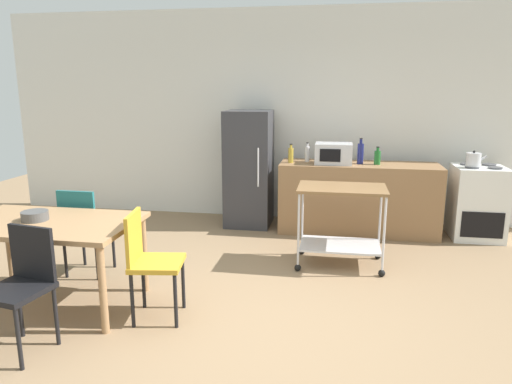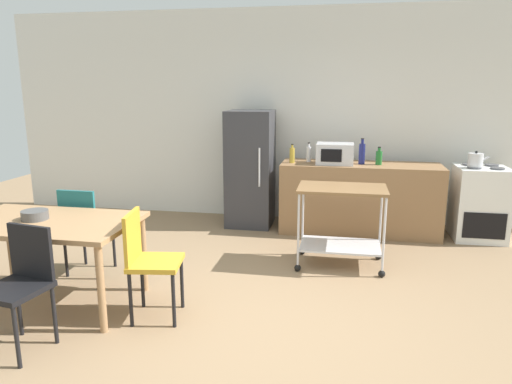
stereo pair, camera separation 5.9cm
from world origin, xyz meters
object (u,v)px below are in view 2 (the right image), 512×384
(refrigerator, at_px, (250,169))
(microwave, at_px, (335,154))
(dining_table, at_px, (47,229))
(bottle_hot_sauce, at_px, (379,157))
(chair_mustard, at_px, (148,257))
(kettle, at_px, (476,160))
(chair_black, at_px, (21,280))
(bottle_soda, at_px, (362,153))
(chair_teal, at_px, (85,225))
(bottle_wine, at_px, (309,154))
(kitchen_cart, at_px, (341,213))
(stove_oven, at_px, (479,203))
(fruit_bowl, at_px, (35,215))
(bottle_olive_oil, at_px, (292,155))

(refrigerator, distance_m, microwave, 1.16)
(dining_table, distance_m, bottle_hot_sauce, 3.88)
(chair_mustard, height_order, kettle, kettle)
(chair_black, xyz_separation_m, bottle_soda, (2.45, 3.27, 0.52))
(chair_teal, height_order, microwave, microwave)
(kettle, bearing_deg, bottle_wine, 175.96)
(chair_black, relative_size, kitchen_cart, 0.98)
(chair_mustard, distance_m, bottle_hot_sauce, 3.33)
(chair_mustard, relative_size, bottle_hot_sauce, 3.94)
(chair_mustard, bearing_deg, microwave, -36.86)
(stove_oven, bearing_deg, bottle_hot_sauce, -178.02)
(microwave, xyz_separation_m, kettle, (1.66, -0.02, -0.03))
(dining_table, distance_m, chair_black, 0.74)
(chair_teal, bearing_deg, bottle_soda, -143.94)
(chair_teal, relative_size, fruit_bowl, 4.04)
(chair_black, relative_size, chair_mustard, 1.00)
(bottle_wine, bearing_deg, kettle, -4.04)
(chair_teal, bearing_deg, refrigerator, -121.28)
(kitchen_cart, distance_m, fruit_bowl, 2.91)
(chair_mustard, relative_size, refrigerator, 0.57)
(dining_table, relative_size, kettle, 6.26)
(chair_black, bearing_deg, microwave, 66.62)
(chair_mustard, bearing_deg, kitchen_cart, -55.02)
(microwave, distance_m, fruit_bowl, 3.53)
(refrigerator, xyz_separation_m, bottle_olive_oil, (0.58, -0.17, 0.23))
(dining_table, bearing_deg, kettle, 32.00)
(fruit_bowl, bearing_deg, kettle, 31.28)
(bottle_hot_sauce, bearing_deg, kitchen_cart, -109.76)
(stove_oven, bearing_deg, kettle, -140.33)
(chair_black, relative_size, bottle_wine, 3.55)
(chair_black, relative_size, chair_teal, 1.00)
(kitchen_cart, distance_m, kettle, 1.98)
(kettle, bearing_deg, chair_mustard, -139.81)
(chair_black, distance_m, kitchen_cart, 3.02)
(microwave, bearing_deg, chair_black, -123.32)
(kettle, bearing_deg, microwave, 179.21)
(bottle_hot_sauce, bearing_deg, microwave, -176.55)
(bottle_wine, xyz_separation_m, bottle_soda, (0.67, -0.06, 0.03))
(kitchen_cart, xyz_separation_m, bottle_soda, (0.22, 1.23, 0.46))
(bottle_olive_oil, height_order, fruit_bowl, bottle_olive_oil)
(stove_oven, xyz_separation_m, bottle_hot_sauce, (-1.24, -0.04, 0.54))
(refrigerator, bearing_deg, microwave, -7.97)
(chair_teal, bearing_deg, kitchen_cart, -163.50)
(chair_mustard, xyz_separation_m, bottle_wine, (1.07, 2.74, 0.49))
(kitchen_cart, xyz_separation_m, kettle, (1.55, 1.15, 0.43))
(microwave, height_order, bottle_hot_sauce, microwave)
(bottle_wine, bearing_deg, chair_mustard, -111.39)
(microwave, bearing_deg, chair_teal, -141.80)
(refrigerator, bearing_deg, bottle_hot_sauce, -4.26)
(chair_mustard, bearing_deg, bottle_hot_sauce, -44.95)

